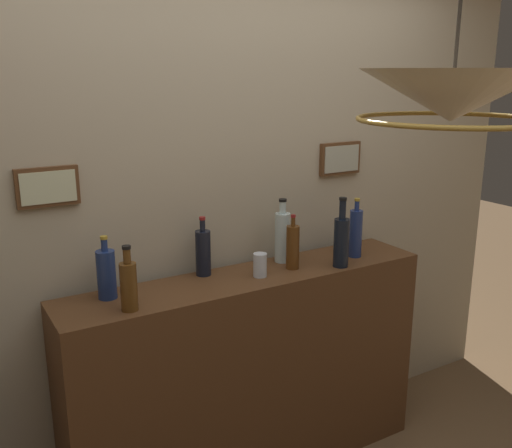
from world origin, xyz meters
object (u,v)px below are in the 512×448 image
object	(u,v)px
liquor_bottle_bourbon	(203,252)
liquor_bottle_whiskey	(129,285)
pendant_lamp	(452,97)
liquor_bottle_port	(356,233)
liquor_bottle_vermouth	(293,247)
liquor_bottle_gin	(341,240)
liquor_bottle_rye	(106,274)
glass_tumbler_rocks	(260,265)
liquor_bottle_tequila	(282,236)

from	to	relation	value
liquor_bottle_bourbon	liquor_bottle_whiskey	world-z (taller)	liquor_bottle_bourbon
liquor_bottle_whiskey	pendant_lamp	xyz separation A→B (m)	(0.83, -0.74, 0.70)
liquor_bottle_port	liquor_bottle_whiskey	distance (m)	1.17
liquor_bottle_vermouth	liquor_bottle_gin	distance (m)	0.23
liquor_bottle_rye	liquor_bottle_bourbon	bearing A→B (deg)	5.90
glass_tumbler_rocks	liquor_bottle_tequila	bearing A→B (deg)	31.63
liquor_bottle_gin	pendant_lamp	world-z (taller)	pendant_lamp
liquor_bottle_gin	liquor_bottle_rye	size ratio (longest dim) A/B	1.27
liquor_bottle_port	glass_tumbler_rocks	world-z (taller)	liquor_bottle_port
liquor_bottle_bourbon	pendant_lamp	xyz separation A→B (m)	(0.41, -0.95, 0.70)
liquor_bottle_rye	glass_tumbler_rocks	size ratio (longest dim) A/B	2.45
liquor_bottle_vermouth	glass_tumbler_rocks	world-z (taller)	liquor_bottle_vermouth
liquor_bottle_bourbon	liquor_bottle_tequila	size ratio (longest dim) A/B	0.87
liquor_bottle_whiskey	liquor_bottle_rye	distance (m)	0.17
liquor_bottle_gin	liquor_bottle_whiskey	bearing A→B (deg)	179.18
liquor_bottle_whiskey	liquor_bottle_rye	xyz separation A→B (m)	(-0.04, 0.16, 0.00)
liquor_bottle_port	liquor_bottle_tequila	size ratio (longest dim) A/B	0.95
pendant_lamp	liquor_bottle_bourbon	bearing A→B (deg)	113.55
liquor_bottle_rye	liquor_bottle_port	bearing A→B (deg)	-4.65
liquor_bottle_whiskey	liquor_bottle_port	bearing A→B (deg)	3.17
liquor_bottle_port	liquor_bottle_gin	distance (m)	0.17
glass_tumbler_rocks	pendant_lamp	xyz separation A→B (m)	(0.21, -0.80, 0.75)
liquor_bottle_whiskey	glass_tumbler_rocks	world-z (taller)	liquor_bottle_whiskey
liquor_bottle_rye	pendant_lamp	world-z (taller)	pendant_lamp
pendant_lamp	liquor_bottle_vermouth	bearing A→B (deg)	91.66
liquor_bottle_port	pendant_lamp	bearing A→B (deg)	-112.78
liquor_bottle_port	liquor_bottle_rye	xyz separation A→B (m)	(-1.20, 0.10, -0.02)
liquor_bottle_tequila	liquor_bottle_vermouth	bearing A→B (deg)	-97.41
liquor_bottle_tequila	glass_tumbler_rocks	world-z (taller)	liquor_bottle_tequila
pendant_lamp	liquor_bottle_whiskey	bearing A→B (deg)	138.08
glass_tumbler_rocks	liquor_bottle_gin	bearing A→B (deg)	-11.12
liquor_bottle_port	liquor_bottle_whiskey	size ratio (longest dim) A/B	1.14
liquor_bottle_bourbon	liquor_bottle_whiskey	bearing A→B (deg)	-153.15
liquor_bottle_gin	glass_tumbler_rocks	world-z (taller)	liquor_bottle_gin
liquor_bottle_bourbon	liquor_bottle_tequila	bearing A→B (deg)	-3.36
liquor_bottle_bourbon	liquor_bottle_gin	world-z (taller)	liquor_bottle_gin
liquor_bottle_vermouth	liquor_bottle_rye	world-z (taller)	liquor_bottle_rye
liquor_bottle_vermouth	liquor_bottle_whiskey	bearing A→B (deg)	-174.54
liquor_bottle_bourbon	liquor_bottle_port	xyz separation A→B (m)	(0.75, -0.14, 0.01)
liquor_bottle_gin	pendant_lamp	xyz separation A→B (m)	(-0.19, -0.73, 0.68)
liquor_bottle_tequila	glass_tumbler_rocks	size ratio (longest dim) A/B	2.89
liquor_bottle_bourbon	liquor_bottle_gin	xyz separation A→B (m)	(0.60, -0.22, 0.02)
glass_tumbler_rocks	liquor_bottle_port	bearing A→B (deg)	0.18
liquor_bottle_port	liquor_bottle_vermouth	world-z (taller)	liquor_bottle_port
liquor_bottle_vermouth	liquor_bottle_gin	world-z (taller)	liquor_bottle_gin
liquor_bottle_port	pendant_lamp	world-z (taller)	pendant_lamp
liquor_bottle_whiskey	liquor_bottle_tequila	world-z (taller)	liquor_bottle_tequila
liquor_bottle_gin	liquor_bottle_port	bearing A→B (deg)	27.27
liquor_bottle_port	glass_tumbler_rocks	size ratio (longest dim) A/B	2.76
liquor_bottle_rye	liquor_bottle_tequila	size ratio (longest dim) A/B	0.84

